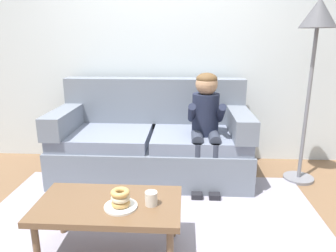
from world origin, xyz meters
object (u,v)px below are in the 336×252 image
object	(u,v)px
coffee_table	(109,208)
person_child	(206,119)
mug	(151,198)
couch	(152,142)
floor_lamp	(316,34)
donut	(121,203)

from	to	relation	value
coffee_table	person_child	bearing A→B (deg)	57.98
coffee_table	mug	size ratio (longest dim) A/B	10.47
couch	mug	distance (m)	1.33
couch	coffee_table	bearing A→B (deg)	-96.46
coffee_table	mug	distance (m)	0.29
mug	coffee_table	bearing A→B (deg)	177.33
coffee_table	floor_lamp	size ratio (longest dim) A/B	0.53
donut	mug	bearing A→B (deg)	13.14
person_child	floor_lamp	xyz separation A→B (m)	(0.98, 0.14, 0.78)
coffee_table	mug	bearing A→B (deg)	-2.67
donut	floor_lamp	size ratio (longest dim) A/B	0.07
person_child	donut	distance (m)	1.32
mug	couch	bearing A→B (deg)	95.72
floor_lamp	person_child	bearing A→B (deg)	-171.74
couch	coffee_table	xyz separation A→B (m)	(-0.15, -1.31, -0.01)
floor_lamp	couch	bearing A→B (deg)	177.40
floor_lamp	donut	bearing A→B (deg)	-140.58
person_child	floor_lamp	distance (m)	1.26
mug	floor_lamp	bearing A→B (deg)	42.05
person_child	mug	size ratio (longest dim) A/B	12.24
coffee_table	donut	size ratio (longest dim) A/B	7.85
couch	floor_lamp	size ratio (longest dim) A/B	1.12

